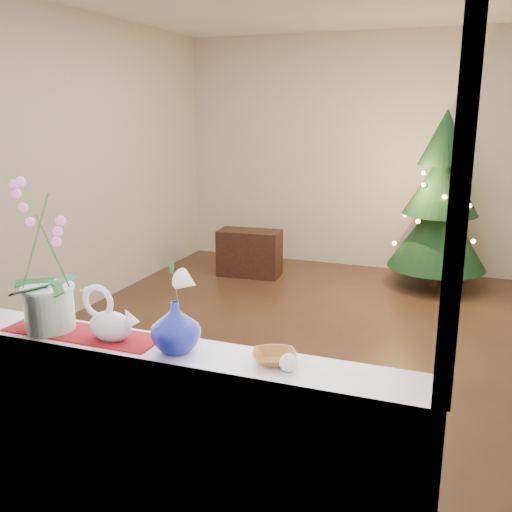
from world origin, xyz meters
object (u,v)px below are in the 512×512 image
Objects in this scene: xmas_tree at (441,200)px; side_table at (250,253)px; swan at (110,315)px; amber_dish at (274,358)px; orchid_pot at (45,257)px; blue_vase at (175,323)px; paperweight at (288,363)px.

side_table is at bearing -171.16° from xmas_tree.
side_table is (-2.01, -0.31, -0.67)m from xmas_tree.
swan is 4.20m from side_table.
swan is 4.46m from xmas_tree.
amber_dish reaches higher than side_table.
amber_dish is (1.01, 0.03, -0.31)m from orchid_pot.
swan is 0.30m from blue_vase.
blue_vase is (0.30, -0.00, 0.01)m from swan.
amber_dish is (0.40, 0.03, -0.10)m from blue_vase.
xmas_tree is at bearing 80.10° from blue_vase.
swan reaches higher than amber_dish.
side_table is (-0.65, 4.02, -0.99)m from orchid_pot.
swan is 0.71m from amber_dish.
blue_vase is at bearing 17.81° from swan.
swan is 1.82× the size of amber_dish.
xmas_tree is at bearing 94.26° from swan.
orchid_pot reaches higher than side_table.
orchid_pot is at bearing 179.80° from blue_vase.
paperweight is (1.08, -0.02, -0.29)m from orchid_pot.
swan reaches higher than side_table.
blue_vase is 0.47m from paperweight.
swan is at bearing -0.22° from orchid_pot.
xmas_tree is (1.06, 4.33, -0.10)m from swan.
xmas_tree is at bearing 4.55° from side_table.
amber_dish is at bearing 143.83° from paperweight.
orchid_pot is 0.35× the size of xmas_tree.
paperweight is 0.04× the size of xmas_tree.
orchid_pot is 2.79× the size of blue_vase.
swan is (0.31, -0.00, -0.22)m from orchid_pot.
amber_dish is 0.08× the size of xmas_tree.
orchid_pot reaches higher than paperweight.
blue_vase is at bearing -0.20° from orchid_pot.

